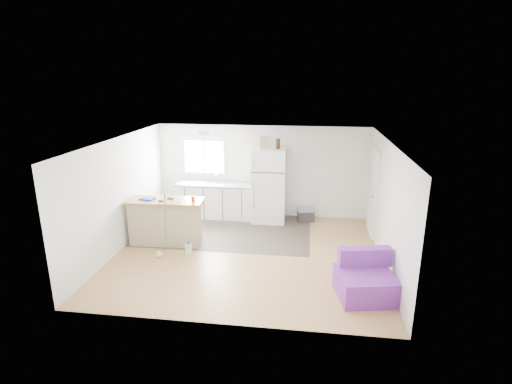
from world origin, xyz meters
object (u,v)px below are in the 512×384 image
bottle_right (279,144)px  mop (161,247)px  cardboard_box (264,143)px  red_cup (193,199)px  peninsula (165,221)px  cleaner_jug (188,250)px  cooler (306,215)px  refrigerator (269,185)px  kitchen_cabinets (216,200)px  bottle_left (277,144)px  purple_seat (365,281)px  blue_tray (147,199)px

bottle_right → mop: bearing=-132.3°
cardboard_box → red_cup: bearing=-128.3°
peninsula → cleaner_jug: bearing=-42.1°
cooler → mop: bearing=-150.9°
mop → cardboard_box: size_ratio=4.63×
refrigerator → bottle_right: bearing=-9.6°
kitchen_cabinets → bottle_left: (1.62, -0.21, 1.55)m
kitchen_cabinets → purple_seat: 4.93m
red_cup → blue_tray: red_cup is taller
purple_seat → cardboard_box: cardboard_box is taller
cooler → mop: mop is taller
cooler → bottle_left: 2.01m
purple_seat → cleaner_jug: (-3.46, 1.11, -0.15)m
red_cup → blue_tray: (-1.04, -0.00, -0.04)m
purple_seat → cardboard_box: (-2.14, 3.35, 1.77)m
red_cup → kitchen_cabinets: bearing=88.7°
cooler → cleaner_jug: bearing=-146.8°
purple_seat → bottle_left: (-1.81, 3.32, 1.74)m
blue_tray → mop: bearing=-53.8°
cooler → peninsula: bearing=-161.1°
cleaner_jug → blue_tray: blue_tray is taller
bottle_left → kitchen_cabinets: bearing=172.7°
peninsula → cooler: peninsula is taller
cooler → mop: size_ratio=0.35×
mop → bottle_right: (2.22, 2.44, 1.79)m
bottle_left → bottle_right: bearing=71.6°
kitchen_cabinets → cleaner_jug: kitchen_cabinets is taller
cardboard_box → bottle_left: bearing=-5.6°
mop → bottle_right: 3.75m
refrigerator → cleaner_jug: bearing=-123.0°
purple_seat → peninsula: bearing=146.8°
mop → bottle_left: bearing=15.8°
red_cup → cardboard_box: cardboard_box is taller
bottle_left → bottle_right: same height
cardboard_box → bottle_left: cardboard_box is taller
purple_seat → cleaner_jug: bearing=151.1°
mop → cooler: bearing=9.6°
cleaner_jug → blue_tray: size_ratio=0.98×
red_cup → bottle_right: bearing=45.8°
refrigerator → bottle_left: (0.20, -0.12, 1.07)m
cooler → bottle_left: (-0.75, -0.18, 1.85)m
cooler → purple_seat: size_ratio=0.45×
refrigerator → red_cup: 2.31m
mop → cardboard_box: (1.86, 2.39, 1.81)m
kitchen_cabinets → peninsula: bearing=-110.2°
bottle_left → cooler: bearing=13.7°
refrigerator → blue_tray: bearing=-145.6°
red_cup → cardboard_box: bearing=51.7°
kitchen_cabinets → blue_tray: (-1.08, -1.87, 0.57)m
cooler → cleaner_jug: 3.39m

